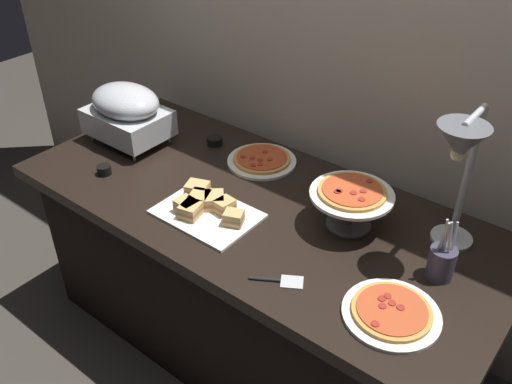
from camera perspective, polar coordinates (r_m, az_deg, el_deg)
ground_plane at (r=2.60m, az=-0.10°, el=-14.87°), size 8.00×8.00×0.00m
back_wall at (r=2.24m, az=8.07°, el=14.07°), size 4.40×0.04×2.40m
buffet_table at (r=2.32m, az=-0.11°, el=-8.64°), size 1.90×0.84×0.76m
chafing_dish at (r=2.47m, az=-13.13°, el=8.09°), size 0.35×0.26×0.26m
heat_lamp at (r=1.70m, az=20.29°, el=3.64°), size 0.15×0.30×0.51m
pizza_plate_front at (r=2.31m, az=0.59°, el=3.31°), size 0.29×0.29×0.03m
pizza_plate_center at (r=1.69m, az=13.73°, el=-11.92°), size 0.29×0.29×0.03m
pizza_plate_raised_stand at (r=1.93m, az=9.79°, el=-0.46°), size 0.29×0.29×0.16m
sandwich_platter at (r=2.02m, az=-5.20°, el=-1.52°), size 0.36×0.26×0.06m
sauce_cup_near at (r=2.45m, az=-4.26°, el=5.30°), size 0.07×0.07×0.04m
sauce_cup_far at (r=2.32m, az=-15.33°, el=2.23°), size 0.06×0.06×0.04m
utensil_holder at (r=1.82m, az=18.51°, el=-6.82°), size 0.08×0.08×0.23m
serving_spatula at (r=1.75m, az=2.37°, el=-9.09°), size 0.16×0.12×0.01m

